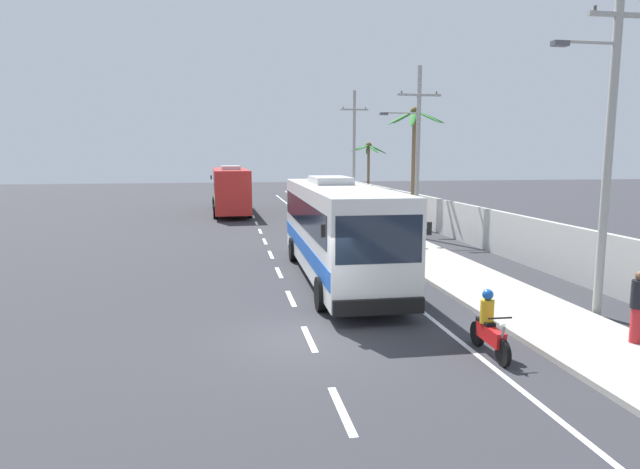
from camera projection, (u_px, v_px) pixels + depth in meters
ground_plane at (309, 339)px, 13.94m from camera, size 160.00×160.00×0.00m
sidewalk_kerb at (424, 257)px, 24.82m from camera, size 3.20×90.00×0.14m
lane_markings at (312, 244)px, 28.62m from camera, size 3.88×71.00×0.01m
boundary_wall at (466, 223)px, 29.22m from camera, size 0.24×60.00×2.05m
coach_bus_foreground at (337, 227)px, 20.58m from camera, size 3.11×12.28×3.80m
coach_bus_far_lane at (230, 189)px, 43.42m from camera, size 3.20×11.63×3.81m
motorcycle_beside_bus at (333, 231)px, 28.78m from camera, size 0.56×1.96×1.61m
motorcycle_trailing at (489, 328)px, 12.81m from camera, size 0.56×1.96×1.54m
pedestrian_near_kerb at (411, 229)px, 27.25m from camera, size 0.36×0.36×1.64m
pedestrian_midwalk at (638, 305)px, 13.17m from camera, size 0.36×0.36×1.78m
utility_pole_nearest at (608, 133)px, 15.19m from camera, size 2.82×0.24×9.97m
utility_pole_mid at (417, 148)px, 30.37m from camera, size 3.46×0.24×9.47m
utility_pole_far at (354, 149)px, 45.54m from camera, size 2.35×0.24×9.88m
palm_nearest at (368, 158)px, 50.04m from camera, size 3.21×3.37×5.77m
palm_second at (414, 140)px, 33.95m from camera, size 3.78×3.52×7.58m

